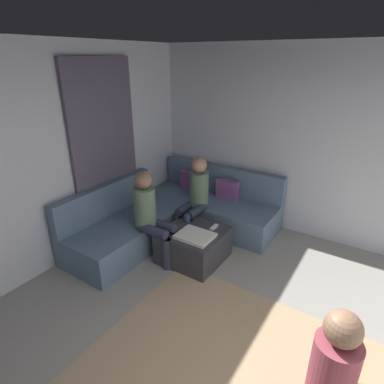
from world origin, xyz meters
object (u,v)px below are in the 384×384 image
at_px(ottoman, 194,245).
at_px(person_on_armchair, 347,384).
at_px(game_remote, 214,227).
at_px(person_on_couch_back, 195,195).
at_px(sectional_couch, 176,215).
at_px(coffee_mug, 187,218).
at_px(person_on_couch_side, 151,214).

relative_size(ottoman, person_on_armchair, 0.64).
relative_size(ottoman, game_remote, 5.07).
bearing_deg(person_on_armchair, game_remote, -152.50).
bearing_deg(person_on_couch_back, person_on_armchair, 140.65).
bearing_deg(person_on_armchair, sectional_couch, -146.46).
bearing_deg(game_remote, person_on_couch_back, 148.10).
distance_m(ottoman, coffee_mug, 0.38).
distance_m(coffee_mug, person_on_armchair, 2.72).
distance_m(game_remote, person_on_couch_side, 0.85).
relative_size(sectional_couch, coffee_mug, 26.84).
relative_size(coffee_mug, person_on_couch_back, 0.08).
bearing_deg(game_remote, person_on_armchair, -41.12).
relative_size(ottoman, person_on_couch_back, 0.63).
bearing_deg(person_on_couch_side, coffee_mug, 150.72).
bearing_deg(person_on_armchair, coffee_mug, -146.30).
xyz_separation_m(coffee_mug, game_remote, (0.40, 0.04, -0.04)).
bearing_deg(game_remote, person_on_couch_side, -143.10).
bearing_deg(person_on_couch_side, ottoman, 119.73).
bearing_deg(sectional_couch, person_on_couch_side, -78.71).
relative_size(sectional_couch, game_remote, 17.00).
bearing_deg(sectional_couch, person_on_couch_back, 10.08).
distance_m(game_remote, person_on_armchair, 2.43).
height_order(coffee_mug, person_on_armchair, person_on_armchair).
height_order(sectional_couch, game_remote, sectional_couch).
distance_m(person_on_couch_back, person_on_couch_side, 0.81).
xyz_separation_m(ottoman, game_remote, (0.18, 0.22, 0.22)).
bearing_deg(person_on_couch_back, sectional_couch, 10.08).
distance_m(sectional_couch, game_remote, 0.85).
xyz_separation_m(coffee_mug, person_on_couch_back, (-0.09, 0.35, 0.19)).
distance_m(coffee_mug, game_remote, 0.40).
xyz_separation_m(game_remote, person_on_armchair, (1.83, -1.60, 0.21)).
relative_size(sectional_couch, person_on_couch_back, 2.12).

